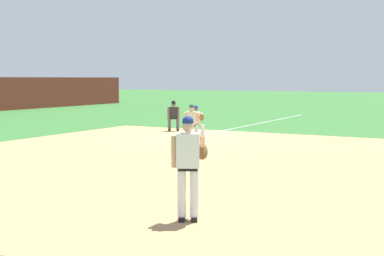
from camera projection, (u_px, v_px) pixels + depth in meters
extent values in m
plane|color=#336B2D|center=(196.00, 136.00, 23.19)|extent=(160.00, 160.00, 0.00)
cube|color=tan|center=(194.00, 161.00, 16.29)|extent=(18.00, 18.00, 0.01)
cube|color=white|center=(260.00, 123.00, 29.88)|extent=(15.28, 0.10, 0.00)
cube|color=white|center=(196.00, 135.00, 23.19)|extent=(0.38, 0.38, 0.09)
sphere|color=white|center=(191.00, 145.00, 19.89)|extent=(0.07, 0.07, 0.07)
cube|color=black|center=(182.00, 218.00, 9.42)|extent=(0.28, 0.22, 0.09)
cylinder|color=white|center=(182.00, 194.00, 9.34)|extent=(0.15, 0.15, 0.84)
cube|color=black|center=(194.00, 218.00, 9.41)|extent=(0.28, 0.22, 0.09)
cylinder|color=white|center=(194.00, 194.00, 9.33)|extent=(0.15, 0.15, 0.84)
cube|color=black|center=(188.00, 169.00, 9.29)|extent=(0.33, 0.39, 0.06)
cube|color=white|center=(188.00, 150.00, 9.26)|extent=(0.40, 0.47, 0.60)
sphere|color=tan|center=(188.00, 126.00, 9.24)|extent=(0.21, 0.21, 0.21)
sphere|color=navy|center=(188.00, 122.00, 9.24)|extent=(0.20, 0.20, 0.20)
cube|color=navy|center=(188.00, 123.00, 9.33)|extent=(0.18, 0.20, 0.02)
cylinder|color=tan|center=(174.00, 151.00, 9.34)|extent=(0.21, 0.17, 0.59)
cylinder|color=tan|center=(202.00, 143.00, 9.55)|extent=(0.51, 0.32, 0.41)
ellipsoid|color=brown|center=(202.00, 152.00, 9.65)|extent=(0.36, 0.32, 0.34)
cube|color=black|center=(203.00, 135.00, 23.41)|extent=(0.28, 0.22, 0.09)
cylinder|color=white|center=(203.00, 129.00, 23.43)|extent=(0.15, 0.15, 0.40)
cube|color=black|center=(189.00, 135.00, 23.42)|extent=(0.28, 0.22, 0.09)
cylinder|color=white|center=(189.00, 129.00, 23.44)|extent=(0.15, 0.15, 0.40)
cube|color=black|center=(196.00, 124.00, 23.41)|extent=(0.33, 0.39, 0.06)
cube|color=white|center=(196.00, 118.00, 23.39)|extent=(0.40, 0.47, 0.52)
sphere|color=#9E7051|center=(196.00, 109.00, 23.33)|extent=(0.21, 0.21, 0.21)
sphere|color=navy|center=(196.00, 107.00, 23.33)|extent=(0.20, 0.20, 0.20)
cube|color=navy|center=(196.00, 108.00, 23.24)|extent=(0.18, 0.20, 0.02)
cylinder|color=#9E7051|center=(202.00, 115.00, 22.96)|extent=(0.56, 0.35, 0.24)
cylinder|color=#9E7051|center=(190.00, 119.00, 23.30)|extent=(0.25, 0.19, 0.58)
ellipsoid|color=brown|center=(202.00, 117.00, 22.75)|extent=(0.29, 0.28, 0.35)
cube|color=black|center=(187.00, 138.00, 22.00)|extent=(0.28, 0.19, 0.09)
cylinder|color=white|center=(187.00, 132.00, 21.93)|extent=(0.15, 0.15, 0.50)
cube|color=black|center=(197.00, 138.00, 21.94)|extent=(0.28, 0.19, 0.09)
cylinder|color=white|center=(196.00, 132.00, 21.87)|extent=(0.15, 0.15, 0.50)
cube|color=black|center=(192.00, 125.00, 21.88)|extent=(0.31, 0.39, 0.06)
cube|color=beige|center=(192.00, 118.00, 21.85)|extent=(0.36, 0.46, 0.54)
sphere|color=tan|center=(192.00, 108.00, 21.83)|extent=(0.21, 0.21, 0.21)
sphere|color=#194C28|center=(192.00, 107.00, 21.83)|extent=(0.20, 0.20, 0.20)
cube|color=#194C28|center=(192.00, 107.00, 21.92)|extent=(0.16, 0.20, 0.02)
cylinder|color=tan|center=(186.00, 118.00, 22.03)|extent=(0.34, 0.20, 0.56)
cylinder|color=tan|center=(198.00, 119.00, 21.96)|extent=(0.34, 0.20, 0.56)
cube|color=black|center=(178.00, 130.00, 25.49)|extent=(0.28, 0.23, 0.09)
cylinder|color=#515154|center=(178.00, 124.00, 25.51)|extent=(0.15, 0.15, 0.50)
cube|color=black|center=(169.00, 130.00, 25.47)|extent=(0.28, 0.23, 0.09)
cylinder|color=#515154|center=(169.00, 124.00, 25.49)|extent=(0.15, 0.15, 0.50)
cube|color=black|center=(174.00, 118.00, 25.47)|extent=(0.35, 0.39, 0.06)
cube|color=#232326|center=(174.00, 112.00, 25.44)|extent=(0.41, 0.47, 0.54)
sphere|color=brown|center=(174.00, 104.00, 25.39)|extent=(0.21, 0.21, 0.21)
sphere|color=black|center=(174.00, 103.00, 25.38)|extent=(0.20, 0.20, 0.20)
cube|color=black|center=(174.00, 103.00, 25.29)|extent=(0.18, 0.20, 0.02)
cylinder|color=brown|center=(179.00, 113.00, 25.31)|extent=(0.33, 0.25, 0.56)
cylinder|color=brown|center=(168.00, 113.00, 25.29)|extent=(0.33, 0.25, 0.56)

